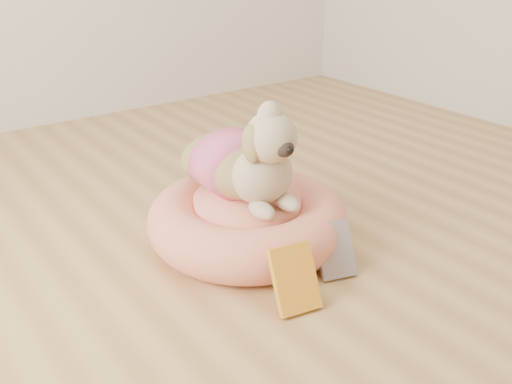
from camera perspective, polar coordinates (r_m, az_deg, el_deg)
floor at (r=1.72m, az=7.16°, el=-11.61°), size 4.50×4.50×0.00m
pet_bed at (r=2.00m, az=-0.84°, el=-2.79°), size 0.70×0.70×0.18m
dog at (r=1.89m, az=-1.19°, el=4.75°), size 0.36×0.51×0.37m
book_yellow at (r=1.67m, az=3.89°, el=-8.64°), size 0.15×0.14×0.19m
book_white at (r=1.85m, az=7.92°, el=-5.73°), size 0.14×0.14×0.17m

